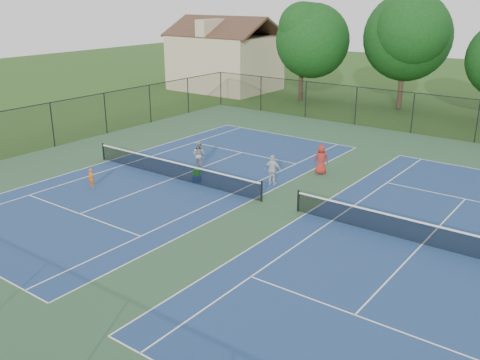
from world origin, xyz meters
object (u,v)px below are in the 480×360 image
Objects in this scene: clapboard_house at (225,60)px; child_player at (91,178)px; bystander_a at (273,170)px; tree_back_a at (303,36)px; ball_crate at (197,178)px; bystander_c at (321,159)px; tree_back_b at (406,33)px; ball_hopper at (197,172)px; instructor at (199,155)px.

clapboard_house is 10.41× the size of child_player.
bystander_a reaches higher than child_player.
ball_crate is (7.36, -23.60, -5.88)m from tree_back_a.
child_player is 2.49× the size of ball_crate.
ball_crate is (-4.83, -5.24, -0.69)m from bystander_c.
clapboard_house is at bearing 114.10° from child_player.
tree_back_b is 26.36m from ball_hopper.
bystander_a is (5.11, 0.13, 0.02)m from instructor.
ball_hopper is (0.00, 0.00, 0.35)m from ball_crate.
tree_back_a is 23.09m from instructor.
child_player is 0.61× the size of bystander_c.
tree_back_b is at bearing 78.41° from child_player.
tree_back_b reaches higher than bystander_c.
tree_back_b is 30.80m from child_player.
child_player is at bearing -133.27° from ball_crate.
tree_back_b is at bearing 3.01° from clapboard_house.
clapboard_house is at bearing -63.34° from instructor.
tree_back_a reaches higher than clapboard_house.
tree_back_b is 5.89× the size of bystander_c.
tree_back_a is 25.33m from ball_hopper.
ball_crate is 1.11× the size of ball_hopper.
instructor is 4.35× the size of ball_hopper.
tree_back_a is at bearing 107.33° from ball_hopper.
clapboard_house is 30.25m from ball_crate.
bystander_a is (11.00, -21.57, -5.20)m from tree_back_a.
ball_hopper is at bearing -93.66° from tree_back_b.
tree_back_b reaches higher than bystander_a.
tree_back_a is at bearing -83.14° from instructor.
ball_crate is (-1.64, -25.60, -6.43)m from tree_back_b.
bystander_c reaches higher than ball_hopper.
tree_back_a is at bearing -167.47° from tree_back_b.
instructor is at bearing 67.20° from child_player.
tree_back_b is at bearing -105.80° from instructor.
child_player reaches higher than ball_hopper.
ball_crate is at bearing 45.61° from child_player.
bystander_a is at bearing 37.62° from bystander_c.
tree_back_b is (9.00, 2.00, 0.56)m from tree_back_a.
ball_hopper is (1.47, -1.90, -0.31)m from instructor.
bystander_c is 4.09× the size of ball_crate.
clapboard_house is 28.77× the size of ball_hopper.
bystander_c is at bearing 47.33° from ball_crate.
clapboard_house reaches higher than instructor.
ball_hopper reaches higher than ball_crate.
bystander_a is 4.00× the size of ball_crate.
clapboard_house is at bearing -58.86° from bystander_a.
ball_hopper is (7.36, -23.60, -5.53)m from tree_back_a.
tree_back_b is 24.60m from instructor.
ball_crate is at bearing 0.00° from ball_hopper.
bystander_a reaches higher than ball_hopper.
child_player is 5.62m from ball_hopper.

